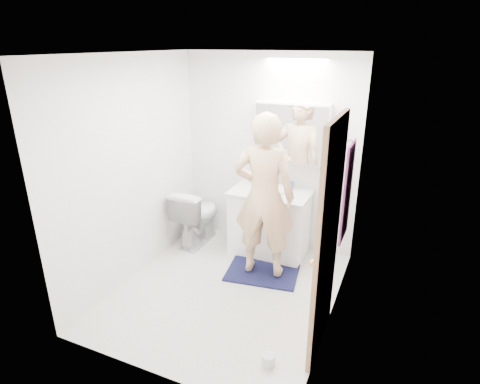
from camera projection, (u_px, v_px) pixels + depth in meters
The scene contains 23 objects.
floor at pixel (226, 290), 4.21m from camera, with size 2.50×2.50×0.00m, color silver.
ceiling at pixel (223, 53), 3.35m from camera, with size 2.50×2.50×0.00m, color white.
wall_back at pixel (269, 154), 4.85m from camera, with size 2.50×2.50×0.00m, color white.
wall_front at pixel (146, 242), 2.72m from camera, with size 2.50×2.50×0.00m, color white.
wall_left at pixel (132, 171), 4.20m from camera, with size 2.50×2.50×0.00m, color white.
wall_right at pixel (340, 203), 3.37m from camera, with size 2.50×2.50×0.00m, color white.
vanity_cabinet at pixel (269, 224), 4.85m from camera, with size 0.90×0.55×0.78m, color white.
countertop at pixel (270, 193), 4.70m from camera, with size 0.95×0.58×0.04m, color silver.
sink_basin at pixel (271, 189), 4.72m from camera, with size 0.36×0.36×0.03m, color white.
faucet at pixel (277, 179), 4.86m from camera, with size 0.02×0.02×0.16m, color silver.
medicine_cabinet at pixel (292, 133), 4.57m from camera, with size 0.88×0.14×0.70m, color white.
mirror_panel at pixel (290, 134), 4.50m from camera, with size 0.84×0.01×0.66m, color silver.
toilet at pixel (197, 215), 5.12m from camera, with size 0.42×0.74×0.76m, color silver.
bath_rug at pixel (262, 273), 4.52m from camera, with size 0.80×0.55×0.02m, color #13193E.
person at pixel (264, 197), 4.18m from camera, with size 0.66×0.43×1.81m, color #DEB385.
door at pixel (327, 241), 3.15m from camera, with size 0.04×0.80×2.00m, color #A97C54.
door_knob at pixel (313, 263), 2.93m from camera, with size 0.06×0.06×0.06m, color gold.
towel at pixel (347, 192), 3.89m from camera, with size 0.02×0.42×1.00m, color #101B33.
towel_hook at pixel (351, 141), 3.71m from camera, with size 0.02×0.02×0.07m, color silver.
soap_bottle_a at pixel (254, 176), 4.89m from camera, with size 0.09×0.09×0.23m, color beige.
soap_bottle_b at pixel (263, 178), 4.88m from camera, with size 0.08×0.08×0.17m, color #5583B6.
toothbrush_cup at pixel (290, 186), 4.74m from camera, with size 0.10×0.10×0.09m, color #3D69B9.
toilet_paper_roll at pixel (268, 360), 3.23m from camera, with size 0.11×0.11×0.10m, color silver.
Camera 1 is at (1.56, -3.20, 2.50)m, focal length 29.45 mm.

